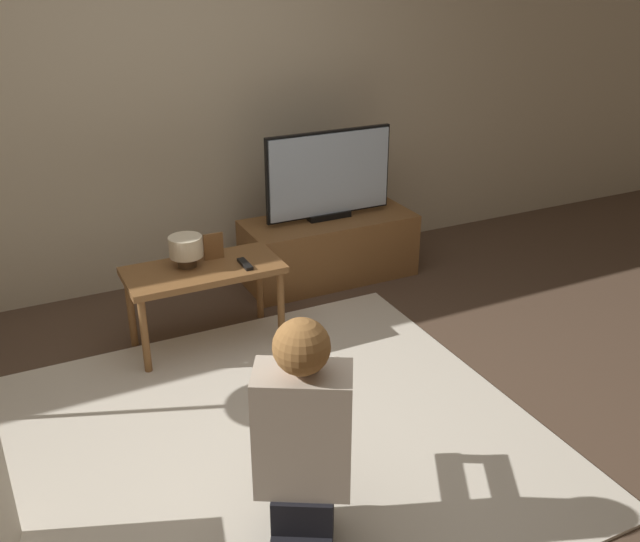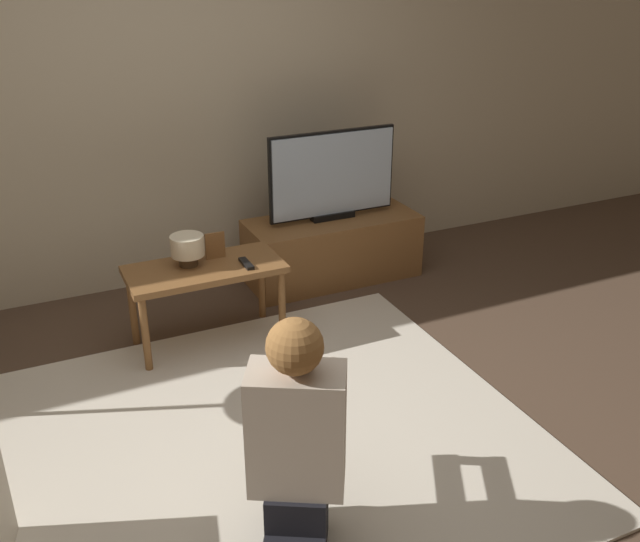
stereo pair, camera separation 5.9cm
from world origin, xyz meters
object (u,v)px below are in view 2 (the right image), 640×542
tv (333,175)px  person_kneeling (296,440)px  coffee_table (205,277)px  table_lamp (187,248)px

tv → person_kneeling: size_ratio=0.92×
person_kneeling → coffee_table: bearing=-66.1°
coffee_table → table_lamp: table_lamp is taller
tv → table_lamp: size_ratio=4.79×
tv → table_lamp: 1.17m
coffee_table → table_lamp: size_ratio=4.66×
person_kneeling → table_lamp: 1.63m
coffee_table → person_kneeling: 1.58m
coffee_table → table_lamp: bearing=146.7°
table_lamp → tv: bearing=22.4°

